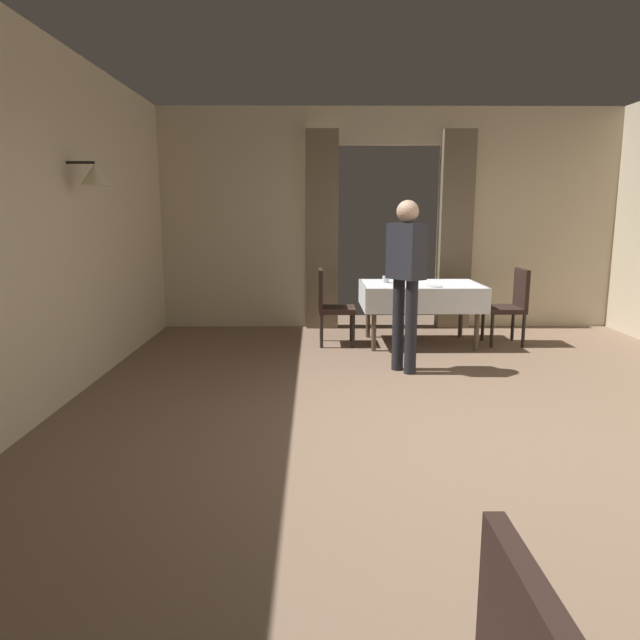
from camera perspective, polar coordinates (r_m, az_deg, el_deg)
The scene contains 8 objects.
ground at distance 4.29m, azimuth 13.52°, elevation -11.52°, with size 10.08×10.08×0.00m, color #7A604C.
wall_back at distance 8.09m, azimuth 6.83°, elevation 10.08°, with size 6.40×0.27×3.00m.
dining_table_mid at distance 7.07m, azimuth 10.02°, elevation 2.85°, with size 1.44×0.98×0.75m.
chair_mid_left at distance 6.95m, azimuth 1.03°, elevation 1.71°, with size 0.45×0.44×0.93m.
chair_mid_right at distance 7.35m, azimuth 18.52°, elevation 1.65°, with size 0.44×0.44×0.93m.
glass_mid_a at distance 7.07m, azimuth 6.58°, elevation 4.06°, with size 0.08×0.08×0.09m, color silver.
plate_mid_b at distance 6.76m, azimuth 11.35°, elevation 3.31°, with size 0.19×0.19×0.01m, color white.
person_waiter_by_doorway at distance 5.74m, azimuth 8.59°, elevation 4.80°, with size 0.39×0.42×1.72m.
Camera 1 is at (-1.01, -3.85, 1.60)m, focal length 32.04 mm.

